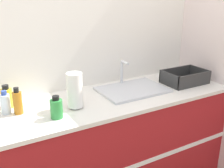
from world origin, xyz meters
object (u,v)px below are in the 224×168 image
sink (132,89)px  bottle_green (56,108)px  bottle_amber (18,102)px  bottle_yellow (7,98)px  bottle_clear (5,103)px  paper_towel_roll (75,90)px  dish_rack (185,79)px

sink → bottle_green: size_ratio=3.59×
bottle_amber → bottle_green: 0.29m
bottle_yellow → bottle_amber: bearing=-71.6°
bottle_amber → bottle_green: (0.21, -0.19, -0.02)m
sink → bottle_green: (-0.73, -0.18, 0.05)m
bottle_clear → paper_towel_roll: bearing=-18.4°
bottle_amber → paper_towel_roll: bearing=-15.1°
bottle_green → bottle_clear: size_ratio=0.94×
bottle_green → paper_towel_roll: bearing=28.0°
bottle_clear → bottle_yellow: (0.02, 0.10, 0.00)m
sink → bottle_amber: bearing=179.4°
dish_rack → bottle_yellow: bottle_yellow is taller
dish_rack → bottle_clear: size_ratio=2.34×
sink → paper_towel_roll: size_ratio=2.13×
bottle_amber → bottle_clear: 0.09m
bottle_green → bottle_yellow: bottle_yellow is taller
bottle_green → bottle_clear: bottle_clear is taller
bottle_green → dish_rack: bearing=5.0°
sink → dish_rack: (0.53, -0.07, 0.03)m
dish_rack → paper_towel_roll: bearing=-179.0°
sink → bottle_amber: sink is taller
paper_towel_roll → bottle_yellow: 0.50m
paper_towel_roll → bottle_green: (-0.17, -0.09, -0.06)m
paper_towel_roll → bottle_amber: (-0.38, 0.10, -0.05)m
paper_towel_roll → bottle_amber: bearing=164.9°
paper_towel_roll → bottle_green: 0.20m
dish_rack → bottle_amber: 1.47m
paper_towel_roll → dish_rack: bearing=1.0°
dish_rack → bottle_amber: bottle_amber is taller
sink → paper_towel_roll: bearing=-170.5°
sink → dish_rack: size_ratio=1.44×
paper_towel_roll → bottle_clear: bearing=161.6°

